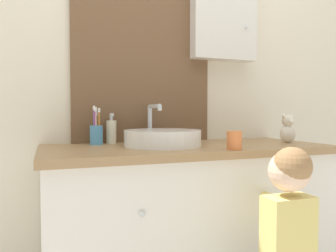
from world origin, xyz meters
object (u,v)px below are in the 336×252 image
sink_basin (162,137)px  soap_dispenser (111,131)px  drinking_cup (234,140)px  teddy_bear (288,129)px  toothbrush_holder (96,134)px  child_figure (288,235)px

sink_basin → soap_dispenser: sink_basin is taller
drinking_cup → teddy_bear: bearing=22.8°
toothbrush_holder → child_figure: toothbrush_holder is taller
sink_basin → soap_dispenser: (-0.21, 0.21, 0.02)m
toothbrush_holder → drinking_cup: (0.54, -0.44, -0.02)m
sink_basin → child_figure: (0.31, -0.53, -0.34)m
soap_dispenser → teddy_bear: soap_dispenser is taller
soap_dispenser → drinking_cup: bearing=-46.2°
sink_basin → soap_dispenser: 0.30m
child_figure → soap_dispenser: bearing=125.1°
sink_basin → toothbrush_holder: size_ratio=2.16×
toothbrush_holder → soap_dispenser: toothbrush_holder is taller
teddy_bear → child_figure: bearing=-129.6°
soap_dispenser → child_figure: soap_dispenser is taller
teddy_bear → soap_dispenser: bearing=162.4°
child_figure → teddy_bear: 0.70m
toothbrush_holder → child_figure: size_ratio=0.24×
soap_dispenser → teddy_bear: bearing=-17.6°
toothbrush_holder → soap_dispenser: (0.08, 0.04, 0.01)m
child_figure → teddy_bear: (0.38, 0.46, 0.37)m
toothbrush_holder → drinking_cup: size_ratio=2.41×
toothbrush_holder → teddy_bear: 1.02m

